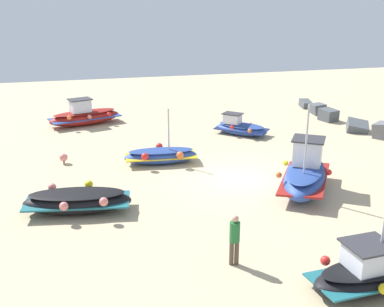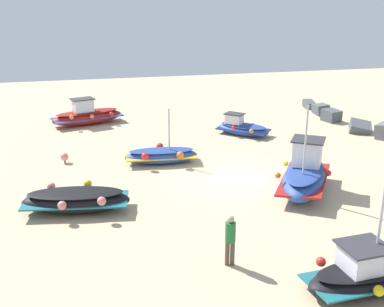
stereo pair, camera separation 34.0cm
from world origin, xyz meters
name	(u,v)px [view 1 (the left image)]	position (x,y,z in m)	size (l,w,h in m)	color
ground_plane	(236,178)	(0.00, 0.00, 0.00)	(57.92, 57.92, 0.00)	#C6B289
fishing_boat_0	(161,156)	(-2.83, -2.92, 0.40)	(1.94, 3.70, 2.76)	#2D4C9E
fishing_boat_1	(77,201)	(1.86, -7.07, 0.45)	(2.37, 4.28, 0.96)	black
fishing_boat_2	(85,116)	(-11.39, -6.24, 0.57)	(2.81, 4.86, 1.72)	maroon
fishing_boat_3	(240,128)	(-6.76, 2.66, 0.41)	(3.19, 3.21, 1.28)	#2D4C9E
fishing_boat_4	(371,273)	(9.09, 0.78, 0.50)	(2.07, 3.76, 3.77)	black
fishing_boat_5	(305,175)	(2.10, 2.32, 0.71)	(4.57, 3.84, 3.93)	#2D4C9E
person_walking	(235,237)	(6.93, -2.53, 0.96)	(0.32, 0.32, 1.66)	brown
mooring_buoy_0	(64,158)	(-4.00, -7.58, 0.31)	(0.40, 0.40, 0.51)	#3F3F42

